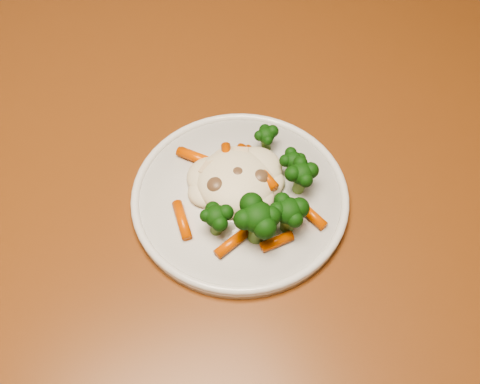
{
  "coord_description": "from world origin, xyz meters",
  "views": [
    {
      "loc": [
        -0.3,
        -0.21,
        1.35
      ],
      "look_at": [
        -0.16,
        0.17,
        0.77
      ],
      "focal_mm": 45.0,
      "sensor_mm": 36.0,
      "label": 1
    }
  ],
  "objects": [
    {
      "name": "plate",
      "position": [
        -0.16,
        0.17,
        0.76
      ],
      "size": [
        0.26,
        0.26,
        0.01
      ],
      "primitive_type": "cylinder",
      "color": "white",
      "rests_on": "dining_table"
    },
    {
      "name": "meal",
      "position": [
        -0.15,
        0.16,
        0.78
      ],
      "size": [
        0.18,
        0.18,
        0.05
      ],
      "color": "#F4E8C3",
      "rests_on": "plate"
    },
    {
      "name": "dining_table",
      "position": [
        -0.24,
        0.24,
        0.66
      ],
      "size": [
        1.46,
        1.18,
        0.75
      ],
      "rotation": [
        0.0,
        0.0,
        -0.29
      ],
      "color": "brown",
      "rests_on": "ground"
    }
  ]
}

